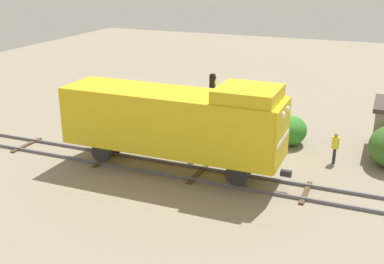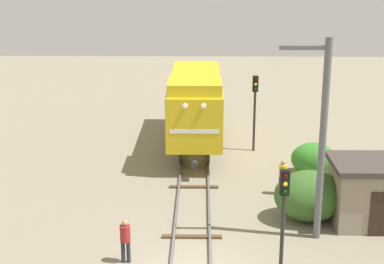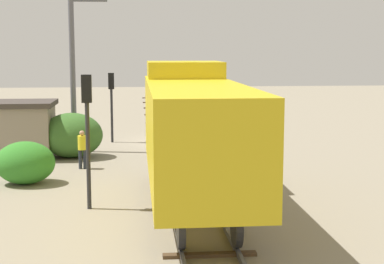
{
  "view_description": "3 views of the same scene",
  "coord_description": "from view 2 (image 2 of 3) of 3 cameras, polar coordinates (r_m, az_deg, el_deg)",
  "views": [
    {
      "loc": [
        -20.45,
        5.27,
        10.05
      ],
      "look_at": [
        1.14,
        14.18,
        1.82
      ],
      "focal_mm": 45.0,
      "sensor_mm": 36.0,
      "label": 1
    },
    {
      "loc": [
        0.36,
        -18.72,
        10.76
      ],
      "look_at": [
        -0.18,
        13.37,
        1.27
      ],
      "focal_mm": 55.0,
      "sensor_mm": 36.0,
      "label": 2
    },
    {
      "loc": [
        1.8,
        33.01,
        5.24
      ],
      "look_at": [
        -0.28,
        11.01,
        2.1
      ],
      "focal_mm": 55.0,
      "sensor_mm": 36.0,
      "label": 3
    }
  ],
  "objects": [
    {
      "name": "bush_mid",
      "position": [
        30.98,
        11.7,
        -2.56
      ],
      "size": [
        2.3,
        1.88,
        1.68
      ],
      "primitive_type": "ellipsoid",
      "color": "#317A26",
      "rests_on": "ground"
    },
    {
      "name": "worker_by_signal",
      "position": [
        28.06,
        8.79,
        -4.09
      ],
      "size": [
        0.38,
        0.38,
        1.7
      ],
      "rotation": [
        0.0,
        0.0,
        1.82
      ],
      "color": "#262B38",
      "rests_on": "ground"
    },
    {
      "name": "worker_near_track",
      "position": [
        21.88,
        -6.49,
        -10.13
      ],
      "size": [
        0.38,
        0.38,
        1.7
      ],
      "rotation": [
        0.0,
        0.0,
        5.51
      ],
      "color": "#262B38",
      "rests_on": "ground"
    },
    {
      "name": "traffic_signal_mid",
      "position": [
        33.67,
        6.12,
        3.16
      ],
      "size": [
        0.32,
        0.34,
        4.41
      ],
      "color": "#262628",
      "rests_on": "ground"
    },
    {
      "name": "locomotive",
      "position": [
        34.28,
        0.33,
        3.01
      ],
      "size": [
        2.9,
        11.6,
        4.6
      ],
      "color": "gold",
      "rests_on": "railway_track"
    },
    {
      "name": "traffic_signal_near",
      "position": [
        20.54,
        8.89,
        -6.75
      ],
      "size": [
        0.32,
        0.34,
        3.9
      ],
      "color": "#262628",
      "rests_on": "ground"
    },
    {
      "name": "catenary_mast",
      "position": [
        22.95,
        12.43,
        -0.37
      ],
      "size": [
        1.94,
        0.28,
        8.03
      ],
      "color": "#595960",
      "rests_on": "ground"
    },
    {
      "name": "relay_hut",
      "position": [
        25.82,
        17.02,
        -5.55
      ],
      "size": [
        3.5,
        2.9,
        2.74
      ],
      "color": "gray",
      "rests_on": "ground"
    },
    {
      "name": "bush_near",
      "position": [
        25.56,
        11.3,
        -6.09
      ],
      "size": [
        2.99,
        2.45,
        2.17
      ],
      "primitive_type": "ellipsoid",
      "color": "#376226",
      "rests_on": "ground"
    }
  ]
}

